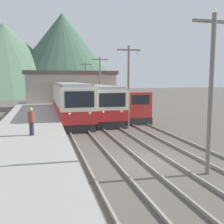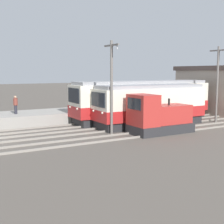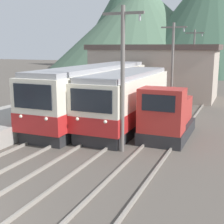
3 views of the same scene
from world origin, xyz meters
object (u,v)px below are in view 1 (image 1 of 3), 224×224
object	(u,v)px
shunting_locomotive	(132,110)
catenary_mast_distant	(86,81)
commuter_train_center	(99,104)
catenary_mast_mid	(129,84)
catenary_mast_far	(100,82)
person_on_platform	(31,120)
commuter_train_left	(70,103)
catenary_mast_near	(211,89)

from	to	relation	value
shunting_locomotive	catenary_mast_distant	world-z (taller)	catenary_mast_distant
commuter_train_center	catenary_mast_mid	distance (m)	5.39
catenary_mast_mid	catenary_mast_distant	xyz separation A→B (m)	(0.00, 22.31, 0.00)
commuter_train_center	catenary_mast_far	distance (m)	6.95
catenary_mast_far	person_on_platform	world-z (taller)	catenary_mast_far
commuter_train_left	commuter_train_center	size ratio (longest dim) A/B	1.41
shunting_locomotive	commuter_train_center	bearing A→B (deg)	153.15
person_on_platform	commuter_train_left	bearing A→B (deg)	73.40
shunting_locomotive	catenary_mast_near	bearing A→B (deg)	-95.94
catenary_mast_far	catenary_mast_distant	size ratio (longest dim) A/B	1.00
catenary_mast_mid	commuter_train_center	bearing A→B (deg)	107.74
catenary_mast_near	commuter_train_center	bearing A→B (deg)	95.43
commuter_train_center	shunting_locomotive	xyz separation A→B (m)	(3.00, -1.52, -0.45)
commuter_train_left	catenary_mast_mid	bearing A→B (deg)	-54.07
commuter_train_left	person_on_platform	xyz separation A→B (m)	(-3.36, -11.28, 0.08)
catenary_mast_near	catenary_mast_mid	distance (m)	11.16
catenary_mast_mid	catenary_mast_distant	world-z (taller)	same
commuter_train_left	person_on_platform	distance (m)	11.77
catenary_mast_mid	catenary_mast_near	bearing A→B (deg)	-90.00
commuter_train_left	shunting_locomotive	distance (m)	6.44
catenary_mast_near	catenary_mast_distant	distance (m)	33.47
shunting_locomotive	catenary_mast_distant	xyz separation A→B (m)	(-1.49, 19.12, 2.57)
commuter_train_center	catenary_mast_near	distance (m)	16.08
catenary_mast_near	person_on_platform	size ratio (longest dim) A/B	4.31
catenary_mast_near	catenary_mast_distant	world-z (taller)	same
shunting_locomotive	person_on_platform	xyz separation A→B (m)	(-9.16, -8.53, 0.63)
catenary_mast_near	person_on_platform	world-z (taller)	catenary_mast_near
catenary_mast_near	person_on_platform	distance (m)	9.82
commuter_train_left	shunting_locomotive	bearing A→B (deg)	-25.36
shunting_locomotive	catenary_mast_far	xyz separation A→B (m)	(-1.49, 7.96, 2.57)
commuter_train_center	catenary_mast_distant	bearing A→B (deg)	85.10
catenary_mast_distant	commuter_train_center	bearing A→B (deg)	-94.90
commuter_train_center	catenary_mast_far	size ratio (longest dim) A/B	1.49
commuter_train_center	person_on_platform	world-z (taller)	commuter_train_center
catenary_mast_mid	person_on_platform	distance (m)	9.54
commuter_train_center	catenary_mast_near	world-z (taller)	catenary_mast_near
catenary_mast_near	catenary_mast_mid	world-z (taller)	same
commuter_train_left	person_on_platform	world-z (taller)	commuter_train_left
catenary_mast_near	catenary_mast_mid	xyz separation A→B (m)	(0.00, 11.16, 0.00)
person_on_platform	commuter_train_center	bearing A→B (deg)	58.48
shunting_locomotive	catenary_mast_near	world-z (taller)	catenary_mast_near
commuter_train_center	catenary_mast_mid	xyz separation A→B (m)	(1.51, -4.71, 2.13)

